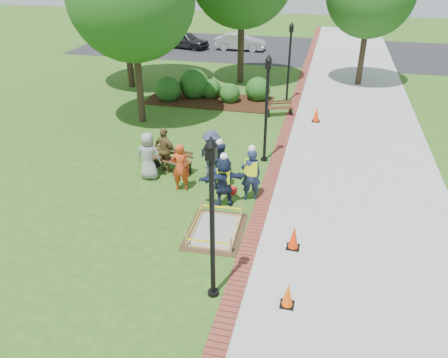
% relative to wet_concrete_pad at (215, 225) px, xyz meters
% --- Properties ---
extents(ground, '(100.00, 100.00, 0.00)m').
position_rel_wet_concrete_pad_xyz_m(ground, '(-0.61, 0.35, -0.23)').
color(ground, '#285116').
rests_on(ground, ground).
extents(sidewalk, '(6.00, 60.00, 0.02)m').
position_rel_wet_concrete_pad_xyz_m(sidewalk, '(4.39, 10.35, -0.22)').
color(sidewalk, '#9E9E99').
rests_on(sidewalk, ground).
extents(brick_edging, '(0.50, 60.00, 0.03)m').
position_rel_wet_concrete_pad_xyz_m(brick_edging, '(1.14, 10.35, -0.22)').
color(brick_edging, maroon).
rests_on(brick_edging, ground).
extents(mulch_bed, '(7.00, 3.00, 0.05)m').
position_rel_wet_concrete_pad_xyz_m(mulch_bed, '(-3.61, 12.35, -0.21)').
color(mulch_bed, '#381E0F').
rests_on(mulch_bed, ground).
extents(parking_lot, '(36.00, 12.00, 0.01)m').
position_rel_wet_concrete_pad_xyz_m(parking_lot, '(-0.61, 27.35, -0.23)').
color(parking_lot, black).
rests_on(parking_lot, ground).
extents(wet_concrete_pad, '(1.80, 2.37, 0.55)m').
position_rel_wet_concrete_pad_xyz_m(wet_concrete_pad, '(0.00, 0.00, 0.00)').
color(wet_concrete_pad, '#47331E').
rests_on(wet_concrete_pad, ground).
extents(bench_near, '(1.72, 0.91, 0.89)m').
position_rel_wet_concrete_pad_xyz_m(bench_near, '(-2.67, 3.48, 0.05)').
color(bench_near, '#50321B').
rests_on(bench_near, ground).
extents(bench_far, '(1.45, 0.94, 0.75)m').
position_rel_wet_concrete_pad_xyz_m(bench_far, '(0.54, 10.85, 0.00)').
color(bench_far, '#522D1C').
rests_on(bench_far, ground).
extents(cone_front, '(0.34, 0.34, 0.68)m').
position_rel_wet_concrete_pad_xyz_m(cone_front, '(2.47, -2.61, 0.09)').
color(cone_front, black).
rests_on(cone_front, ground).
extents(cone_back, '(0.37, 0.37, 0.74)m').
position_rel_wet_concrete_pad_xyz_m(cone_back, '(2.38, -0.27, 0.12)').
color(cone_back, black).
rests_on(cone_back, ground).
extents(cone_far, '(0.39, 0.39, 0.77)m').
position_rel_wet_concrete_pad_xyz_m(cone_far, '(2.43, 10.37, 0.14)').
color(cone_far, black).
rests_on(cone_far, ground).
extents(toolbox, '(0.49, 0.38, 0.22)m').
position_rel_wet_concrete_pad_xyz_m(toolbox, '(-0.12, 2.44, -0.13)').
color(toolbox, red).
rests_on(toolbox, ground).
extents(lamp_near, '(0.28, 0.28, 4.26)m').
position_rel_wet_concrete_pad_xyz_m(lamp_near, '(0.64, -2.65, 2.25)').
color(lamp_near, black).
rests_on(lamp_near, ground).
extents(lamp_mid, '(0.28, 0.28, 4.26)m').
position_rel_wet_concrete_pad_xyz_m(lamp_mid, '(0.64, 5.35, 2.25)').
color(lamp_mid, black).
rests_on(lamp_mid, ground).
extents(lamp_far, '(0.28, 0.28, 4.26)m').
position_rel_wet_concrete_pad_xyz_m(lamp_far, '(0.64, 13.35, 2.25)').
color(lamp_far, black).
rests_on(lamp_far, ground).
extents(shrub_a, '(1.43, 1.43, 1.43)m').
position_rel_wet_concrete_pad_xyz_m(shrub_a, '(-5.88, 11.93, -0.23)').
color(shrub_a, '#174814').
rests_on(shrub_a, ground).
extents(shrub_b, '(1.73, 1.73, 1.73)m').
position_rel_wet_concrete_pad_xyz_m(shrub_b, '(-4.63, 12.90, -0.23)').
color(shrub_b, '#174814').
rests_on(shrub_b, ground).
extents(shrub_c, '(1.14, 1.14, 1.14)m').
position_rel_wet_concrete_pad_xyz_m(shrub_c, '(-2.43, 12.39, -0.23)').
color(shrub_c, '#174814').
rests_on(shrub_c, ground).
extents(shrub_d, '(1.41, 1.41, 1.41)m').
position_rel_wet_concrete_pad_xyz_m(shrub_d, '(-0.98, 13.16, -0.23)').
color(shrub_d, '#174814').
rests_on(shrub_d, ground).
extents(shrub_e, '(1.15, 1.15, 1.15)m').
position_rel_wet_concrete_pad_xyz_m(shrub_e, '(-3.67, 12.99, -0.23)').
color(shrub_e, '#174814').
rests_on(shrub_e, ground).
extents(casual_person_a, '(0.60, 0.41, 1.80)m').
position_rel_wet_concrete_pad_xyz_m(casual_person_a, '(-3.28, 2.82, 0.66)').
color(casual_person_a, gray).
rests_on(casual_person_a, ground).
extents(casual_person_b, '(0.62, 0.46, 1.77)m').
position_rel_wet_concrete_pad_xyz_m(casual_person_b, '(-1.85, 2.26, 0.65)').
color(casual_person_b, red).
rests_on(casual_person_b, ground).
extents(casual_person_c, '(0.57, 0.42, 1.63)m').
position_rel_wet_concrete_pad_xyz_m(casual_person_c, '(-1.11, 4.00, 0.58)').
color(casual_person_c, silver).
rests_on(casual_person_c, ground).
extents(casual_person_d, '(0.66, 0.54, 1.78)m').
position_rel_wet_concrete_pad_xyz_m(casual_person_d, '(-2.87, 3.45, 0.66)').
color(casual_person_d, brown).
rests_on(casual_person_d, ground).
extents(casual_person_e, '(0.69, 0.63, 1.82)m').
position_rel_wet_concrete_pad_xyz_m(casual_person_e, '(-1.08, 3.53, 0.67)').
color(casual_person_e, '#2C324D').
rests_on(casual_person_e, ground).
extents(hivis_worker_a, '(0.67, 0.58, 1.92)m').
position_rel_wet_concrete_pad_xyz_m(hivis_worker_a, '(-0.12, 1.59, 0.71)').
color(hivis_worker_a, '#1B2748').
rests_on(hivis_worker_a, ground).
extents(hivis_worker_b, '(0.69, 0.57, 2.01)m').
position_rel_wet_concrete_pad_xyz_m(hivis_worker_b, '(0.66, 2.18, 0.76)').
color(hivis_worker_b, '#152239').
rests_on(hivis_worker_b, ground).
extents(hivis_worker_c, '(0.60, 0.42, 1.90)m').
position_rel_wet_concrete_pad_xyz_m(hivis_worker_c, '(-0.55, 2.70, 0.71)').
color(hivis_worker_c, '#1B2848').
rests_on(hivis_worker_c, ground).
extents(parked_car_a, '(3.03, 4.98, 1.51)m').
position_rel_wet_concrete_pad_xyz_m(parked_car_a, '(-9.43, 25.88, -0.23)').
color(parked_car_a, '#242426').
rests_on(parked_car_a, ground).
extents(parked_car_b, '(2.03, 4.58, 1.49)m').
position_rel_wet_concrete_pad_xyz_m(parked_car_b, '(-4.75, 26.24, -0.23)').
color(parked_car_b, '#B4B4B9').
rests_on(parked_car_b, ground).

